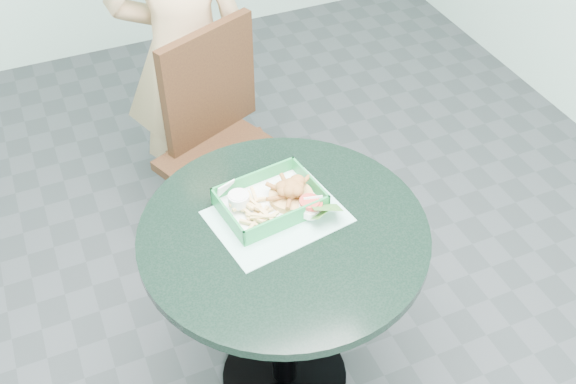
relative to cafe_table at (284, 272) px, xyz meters
name	(u,v)px	position (x,y,z in m)	size (l,w,h in m)	color
floor	(285,376)	(0.00, 0.00, -0.58)	(4.00, 5.00, 0.02)	#303335
cafe_table	(284,272)	(0.00, 0.00, 0.00)	(0.83, 0.83, 0.75)	black
dining_chair	(221,135)	(0.06, 0.77, -0.05)	(0.44, 0.44, 0.93)	black
diner_person	(185,54)	(0.02, 1.06, 0.16)	(0.54, 0.35, 1.47)	#E3B481
placemat	(277,221)	(0.00, 0.05, 0.17)	(0.37, 0.28, 0.00)	#8CC5B8
food_basket	(270,208)	(0.00, 0.10, 0.19)	(0.28, 0.21, 0.06)	#1A803B
crab_sandwich	(292,197)	(0.06, 0.08, 0.22)	(0.13, 0.13, 0.08)	tan
fries_pile	(255,211)	(-0.06, 0.08, 0.21)	(0.11, 0.12, 0.04)	#E6BD71
sauce_ramekin	(239,201)	(-0.09, 0.13, 0.22)	(0.06, 0.06, 0.04)	silver
garnish_cup	(313,216)	(0.09, 0.00, 0.21)	(0.10, 0.10, 0.04)	white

